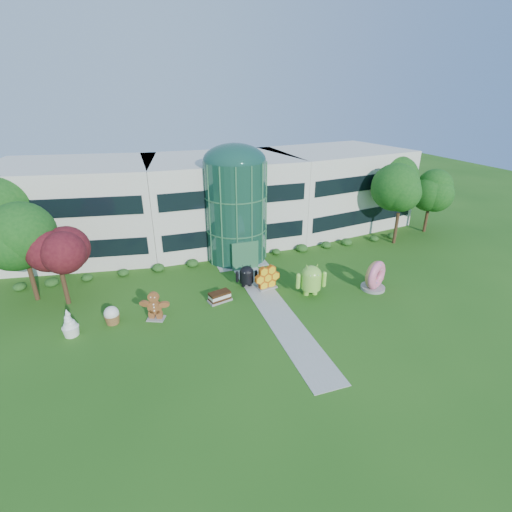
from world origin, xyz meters
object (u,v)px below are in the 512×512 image
object	(u,v)px
android_green	(311,278)
donut	(374,275)
android_black	(247,275)
gingerbread	(155,306)

from	to	relation	value
android_green	donut	distance (m)	5.65
android_black	gingerbread	xyz separation A→B (m)	(-8.04, -2.74, 0.04)
android_black	donut	bearing A→B (deg)	-9.73
android_black	donut	size ratio (longest dim) A/B	0.84
android_black	gingerbread	bearing A→B (deg)	-149.56
donut	gingerbread	size ratio (longest dim) A/B	1.05
donut	gingerbread	bearing A→B (deg)	148.30
android_black	donut	xyz separation A→B (m)	(10.25, -4.01, 0.21)
android_black	donut	distance (m)	11.01
android_black	gingerbread	distance (m)	8.49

